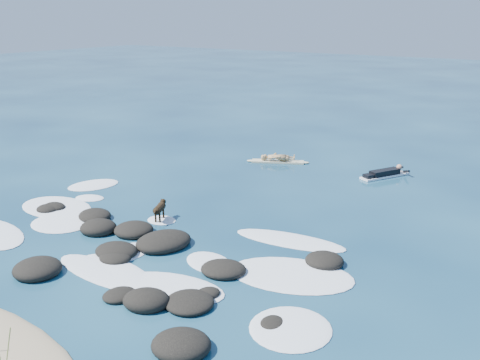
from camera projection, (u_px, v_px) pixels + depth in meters
The scene contains 6 objects.
ground at pixel (173, 235), 18.01m from camera, with size 160.00×160.00×0.00m, color #0A2642.
reef_rocks at pixel (125, 254), 16.29m from camera, with size 13.06×7.19×0.56m.
breaking_foam at pixel (137, 246), 17.14m from camera, with size 14.70×8.14×0.12m.
standing_surfer_rig at pixel (278, 149), 26.48m from camera, with size 2.93×1.62×1.78m.
paddling_surfer_rig at pixel (385, 173), 24.31m from camera, with size 1.84×2.57×0.47m.
dog at pixel (160, 208), 19.07m from camera, with size 0.58×1.11×0.74m.
Camera 1 is at (10.99, -12.68, 7.16)m, focal length 40.00 mm.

